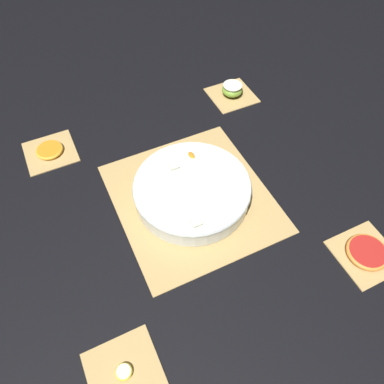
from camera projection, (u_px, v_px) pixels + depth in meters
ground_plane at (192, 198)px, 0.99m from camera, size 6.00×6.00×0.00m
bamboo_mat_center at (192, 198)px, 0.99m from camera, size 0.42×0.39×0.01m
coaster_mat_near_left at (366, 254)px, 0.89m from camera, size 0.14×0.14×0.01m
coaster_mat_near_right at (232, 95)px, 1.25m from camera, size 0.14×0.14×0.01m
coaster_mat_far_left at (124, 373)px, 0.73m from camera, size 0.14×0.14×0.01m
coaster_mat_far_right at (50, 152)px, 1.09m from camera, size 0.14×0.14×0.01m
fruit_salad_bowl at (192, 190)px, 0.96m from camera, size 0.30×0.30×0.06m
apple_half at (232, 89)px, 1.23m from camera, size 0.07×0.07×0.04m
orange_slice_whole at (49, 150)px, 1.08m from camera, size 0.08×0.08×0.01m
banana_coin_single at (124, 372)px, 0.73m from camera, size 0.03×0.03×0.01m
grapefruit_slice at (367, 252)px, 0.88m from camera, size 0.10×0.10×0.01m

